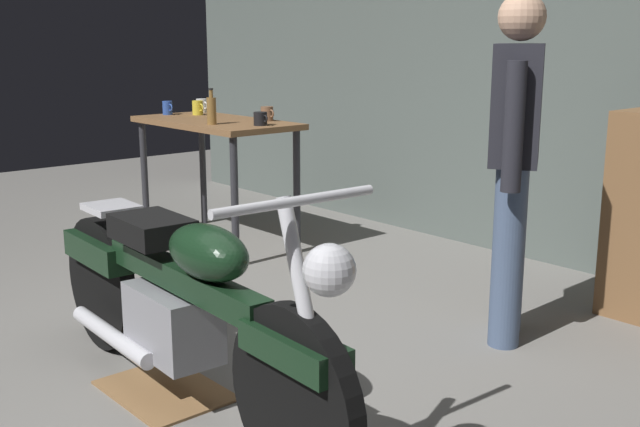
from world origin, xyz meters
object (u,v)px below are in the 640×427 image
mug_brown_stoneware (267,114)px  mug_blue_enamel (168,108)px  motorcycle (179,301)px  person_standing (514,154)px  bottle (212,110)px  mug_black_matte (261,119)px  mug_yellow_tall (198,108)px  mug_white_ceramic (202,106)px

mug_brown_stoneware → mug_blue_enamel: bearing=-161.2°
mug_brown_stoneware → mug_blue_enamel: mug_blue_enamel is taller
motorcycle → person_standing: (0.43, 1.60, 0.48)m
motorcycle → mug_brown_stoneware: mug_brown_stoneware is taller
mug_blue_enamel → bottle: 0.81m
mug_black_matte → bottle: size_ratio=0.50×
person_standing → mug_yellow_tall: 2.87m
mug_yellow_tall → bottle: 0.69m
motorcycle → mug_black_matte: bearing=137.4°
bottle → motorcycle: bearing=-37.1°
bottle → person_standing: bearing=5.7°
mug_brown_stoneware → mug_white_ceramic: bearing=-179.6°
mug_yellow_tall → motorcycle: bearing=-34.2°
motorcycle → mug_white_ceramic: bearing=148.2°
mug_blue_enamel → mug_white_ceramic: bearing=83.8°
mug_yellow_tall → mug_black_matte: 0.89m
person_standing → mug_blue_enamel: bearing=59.4°
mug_blue_enamel → mug_yellow_tall: mug_yellow_tall is taller
motorcycle → mug_black_matte: size_ratio=18.05×
mug_yellow_tall → bottle: (0.62, -0.29, 0.04)m
mug_yellow_tall → bottle: bearing=-24.8°
motorcycle → bottle: size_ratio=9.09×
mug_blue_enamel → bottle: bottle is taller
mug_black_matte → bottle: bearing=-142.1°
person_standing → bottle: (-2.25, -0.22, 0.07)m
person_standing → bottle: bearing=63.3°
motorcycle → mug_blue_enamel: 3.06m
mug_brown_stoneware → mug_white_ceramic: size_ratio=0.99×
mug_blue_enamel → mug_brown_stoneware: bearing=18.8°
motorcycle → person_standing: size_ratio=1.31×
bottle → mug_white_ceramic: bearing=151.5°
bottle → mug_brown_stoneware: bearing=81.6°
mug_black_matte → mug_blue_enamel: bearing=-175.7°
motorcycle → mug_brown_stoneware: (-1.76, 1.80, 0.50)m
mug_brown_stoneware → mug_black_matte: mug_brown_stoneware is taller
mug_yellow_tall → mug_blue_enamel: bearing=-136.9°
motorcycle → person_standing: bearing=78.0°
mug_brown_stoneware → mug_black_matte: 0.30m
mug_white_ceramic → mug_black_matte: bearing=-11.4°
motorcycle → mug_brown_stoneware: size_ratio=18.04×
person_standing → mug_blue_enamel: (-3.04, -0.09, 0.03)m
person_standing → mug_white_ceramic: 3.02m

